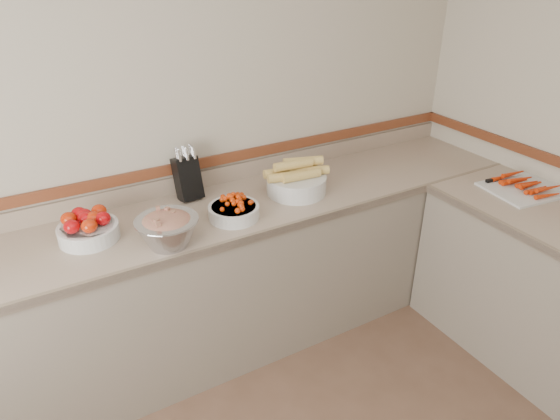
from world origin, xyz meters
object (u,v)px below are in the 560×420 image
corn_bowl (296,180)px  cutting_board (525,187)px  knife_block (187,177)px  rhubarb_bowl (167,229)px  tomato_bowl (88,227)px  cherry_tomato_bowl (234,209)px

corn_bowl → cutting_board: corn_bowl is taller
knife_block → rhubarb_bowl: 0.50m
tomato_bowl → corn_bowl: size_ratio=0.76×
knife_block → cutting_board: bearing=-26.8°
tomato_bowl → cherry_tomato_bowl: bearing=-12.5°
tomato_bowl → rhubarb_bowl: rhubarb_bowl is taller
rhubarb_bowl → cutting_board: 2.04m
knife_block → tomato_bowl: (-0.58, -0.19, -0.06)m
tomato_bowl → cherry_tomato_bowl: (0.69, -0.15, -0.01)m
cutting_board → cherry_tomato_bowl: bearing=161.7°
knife_block → tomato_bowl: size_ratio=1.08×
cherry_tomato_bowl → rhubarb_bowl: rhubarb_bowl is taller
corn_bowl → cutting_board: size_ratio=0.78×
tomato_bowl → cutting_board: 2.40m
corn_bowl → rhubarb_bowl: (-0.82, -0.19, 0.01)m
knife_block → cutting_board: 1.93m
corn_bowl → rhubarb_bowl: 0.84m
tomato_bowl → cherry_tomato_bowl: 0.71m
rhubarb_bowl → cutting_board: size_ratio=0.61×
cherry_tomato_bowl → knife_block: bearing=109.0°
cherry_tomato_bowl → rhubarb_bowl: size_ratio=0.90×
corn_bowl → rhubarb_bowl: corn_bowl is taller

